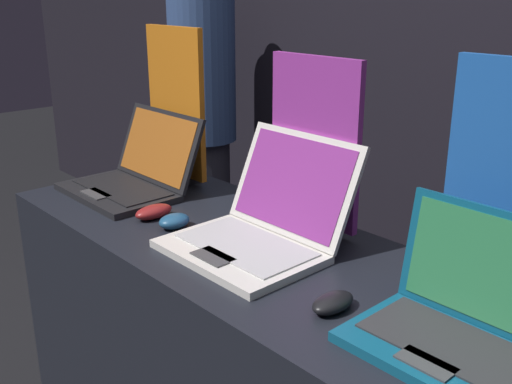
{
  "coord_description": "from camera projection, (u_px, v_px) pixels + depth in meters",
  "views": [
    {
      "loc": [
        1.05,
        -0.66,
        1.57
      ],
      "look_at": [
        -0.0,
        0.29,
        1.08
      ],
      "focal_mm": 42.0,
      "sensor_mm": 36.0,
      "label": 1
    }
  ],
  "objects": [
    {
      "name": "wall_back",
      "position": [
        509.0,
        36.0,
        2.2
      ],
      "size": [
        8.0,
        0.05,
        2.8
      ],
      "color": "black",
      "rests_on": "ground_plane"
    },
    {
      "name": "mouse_front",
      "position": [
        154.0,
        212.0,
        1.73
      ],
      "size": [
        0.06,
        0.12,
        0.04
      ],
      "color": "maroon",
      "rests_on": "display_counter"
    },
    {
      "name": "promo_stand_middle",
      "position": [
        314.0,
        149.0,
        1.6
      ],
      "size": [
        0.3,
        0.07,
        0.47
      ],
      "color": "black",
      "rests_on": "display_counter"
    },
    {
      "name": "promo_stand_front",
      "position": [
        176.0,
        109.0,
        2.01
      ],
      "size": [
        0.29,
        0.07,
        0.52
      ],
      "color": "black",
      "rests_on": "display_counter"
    },
    {
      "name": "person_bystander",
      "position": [
        204.0,
        126.0,
        3.05
      ],
      "size": [
        0.33,
        0.33,
        1.73
      ],
      "color": "#282833",
      "rests_on": "ground_plane"
    },
    {
      "name": "laptop_middle",
      "position": [
        261.0,
        224.0,
        1.53
      ],
      "size": [
        0.39,
        0.39,
        0.27
      ],
      "color": "silver",
      "rests_on": "display_counter"
    },
    {
      "name": "mouse_middle",
      "position": [
        174.0,
        221.0,
        1.66
      ],
      "size": [
        0.07,
        0.09,
        0.04
      ],
      "color": "navy",
      "rests_on": "display_counter"
    },
    {
      "name": "mouse_back",
      "position": [
        333.0,
        303.0,
        1.24
      ],
      "size": [
        0.06,
        0.11,
        0.04
      ],
      "color": "black",
      "rests_on": "display_counter"
    },
    {
      "name": "laptop_back",
      "position": [
        465.0,
        319.0,
        1.1
      ],
      "size": [
        0.36,
        0.27,
        0.25
      ],
      "color": "#0F5170",
      "rests_on": "display_counter"
    },
    {
      "name": "laptop_front",
      "position": [
        133.0,
        174.0,
        1.95
      ],
      "size": [
        0.4,
        0.34,
        0.25
      ],
      "color": "black",
      "rests_on": "display_counter"
    }
  ]
}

